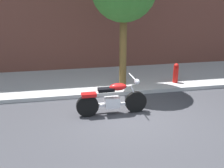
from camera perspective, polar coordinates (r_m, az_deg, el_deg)
name	(u,v)px	position (r m, az deg, el deg)	size (l,w,h in m)	color
ground_plane	(131,116)	(8.52, 3.95, -6.45)	(60.00, 60.00, 0.00)	#38383D
sidewalk	(111,80)	(11.51, -0.25, 0.91)	(20.69, 3.31, 0.14)	#AAAAAA
motorcycle	(112,100)	(8.43, -0.02, -3.22)	(2.17, 0.70, 1.17)	black
fire_hydrant	(176,75)	(11.15, 12.84, 1.89)	(0.20, 0.20, 0.91)	red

